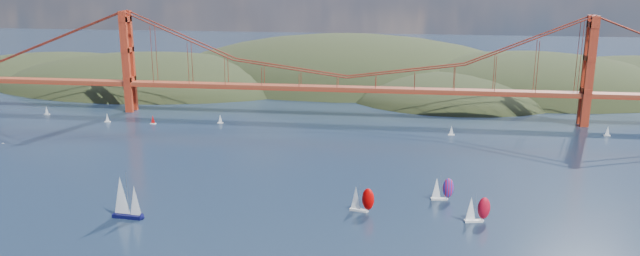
% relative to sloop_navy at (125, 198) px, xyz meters
% --- Properties ---
extents(headlands, '(725.00, 225.00, 96.00)m').
position_rel_sloop_navy_xyz_m(headlands, '(102.70, 242.64, -19.25)').
color(headlands, black).
rests_on(headlands, ground).
extents(bridge, '(552.00, 12.00, 55.00)m').
position_rel_sloop_navy_xyz_m(bridge, '(56.01, 144.36, 25.44)').
color(bridge, maroon).
rests_on(bridge, ground).
extents(sloop_navy, '(10.09, 5.96, 15.39)m').
position_rel_sloop_navy_xyz_m(sloop_navy, '(0.00, 0.00, 0.00)').
color(sloop_navy, '#080932').
rests_on(sloop_navy, ground).
extents(racer_0, '(8.48, 5.02, 9.50)m').
position_rel_sloop_navy_xyz_m(racer_0, '(74.54, 15.22, -2.30)').
color(racer_0, silver).
rests_on(racer_0, ground).
extents(racer_1, '(8.25, 4.30, 9.26)m').
position_rel_sloop_navy_xyz_m(racer_1, '(111.23, 11.57, -2.42)').
color(racer_1, white).
rests_on(racer_1, ground).
extents(racer_rwb, '(7.85, 3.57, 8.89)m').
position_rel_sloop_navy_xyz_m(racer_rwb, '(101.33, 29.48, -2.59)').
color(racer_rwb, silver).
rests_on(racer_rwb, ground).
extents(distant_boat_0, '(3.00, 2.00, 4.70)m').
position_rel_sloop_navy_xyz_m(distant_boat_0, '(-104.14, 129.42, -4.39)').
color(distant_boat_0, silver).
rests_on(distant_boat_0, ground).
extents(distant_boat_1, '(3.00, 2.00, 4.70)m').
position_rel_sloop_navy_xyz_m(distant_boat_1, '(-63.92, 118.10, -4.39)').
color(distant_boat_1, silver).
rests_on(distant_boat_1, ground).
extents(distant_boat_2, '(3.00, 2.00, 4.70)m').
position_rel_sloop_navy_xyz_m(distant_boat_2, '(-39.00, 117.38, -4.39)').
color(distant_boat_2, silver).
rests_on(distant_boat_2, ground).
extents(distant_boat_3, '(3.00, 2.00, 4.70)m').
position_rel_sloop_navy_xyz_m(distant_boat_3, '(-5.32, 123.31, -4.39)').
color(distant_boat_3, silver).
rests_on(distant_boat_3, ground).
extents(distant_boat_4, '(3.00, 2.00, 4.70)m').
position_rel_sloop_navy_xyz_m(distant_boat_4, '(183.87, 124.39, -4.39)').
color(distant_boat_4, silver).
rests_on(distant_boat_4, ground).
extents(distant_boat_8, '(3.00, 2.00, 4.70)m').
position_rel_sloop_navy_xyz_m(distant_boat_8, '(110.48, 115.53, -4.39)').
color(distant_boat_8, silver).
rests_on(distant_boat_8, ground).
extents(gull, '(0.90, 0.25, 0.17)m').
position_rel_sloop_navy_xyz_m(gull, '(-32.81, -9.94, 19.70)').
color(gull, white).
rests_on(gull, ground).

